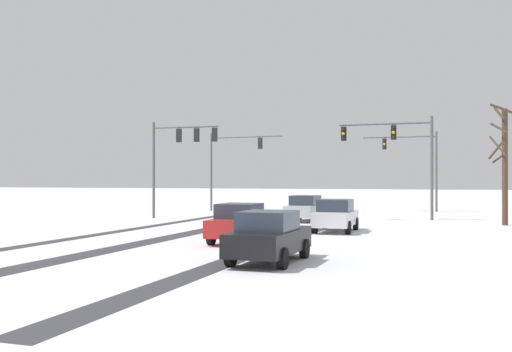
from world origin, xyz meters
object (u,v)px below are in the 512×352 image
object	(u,v)px
traffic_signal_near_right	(398,147)
car_red_third	(240,223)
traffic_signal_far_left	(231,157)
car_white_second	(336,215)
traffic_signal_far_right	(416,157)
car_black_fourth	(269,236)
bare_tree_sidewalk_far	(504,161)
traffic_signal_near_left	(179,148)
car_silver_lead	(306,208)

from	to	relation	value
traffic_signal_near_right	car_red_third	world-z (taller)	traffic_signal_near_right
traffic_signal_far_left	car_white_second	bearing A→B (deg)	-53.86
traffic_signal_far_right	car_black_fourth	size ratio (longest dim) A/B	1.58
car_white_second	car_red_third	distance (m)	6.81
traffic_signal_far_left	traffic_signal_far_right	bearing A→B (deg)	15.53
car_white_second	bare_tree_sidewalk_far	distance (m)	11.32
traffic_signal_far_left	car_white_second	size ratio (longest dim) A/B	1.58
traffic_signal_near_right	bare_tree_sidewalk_far	world-z (taller)	bare_tree_sidewalk_far
traffic_signal_far_right	traffic_signal_near_right	distance (m)	11.94
traffic_signal_near_left	car_silver_lead	xyz separation A→B (m)	(8.67, 0.12, -3.93)
car_silver_lead	traffic_signal_far_left	bearing A→B (deg)	132.08
car_silver_lead	car_white_second	xyz separation A→B (m)	(3.12, -6.56, 0.00)
traffic_signal_near_left	bare_tree_sidewalk_far	distance (m)	20.18
traffic_signal_far_right	car_silver_lead	bearing A→B (deg)	-113.08
traffic_signal_far_left	car_black_fourth	xyz separation A→B (m)	(11.90, -27.61, -3.63)
car_silver_lead	bare_tree_sidewalk_far	distance (m)	11.83
car_white_second	traffic_signal_far_right	bearing A→B (deg)	82.32
car_silver_lead	car_white_second	distance (m)	7.27
car_white_second	traffic_signal_near_left	bearing A→B (deg)	151.38
traffic_signal_far_left	car_silver_lead	bearing A→B (deg)	-47.92
car_silver_lead	bare_tree_sidewalk_far	world-z (taller)	bare_tree_sidewalk_far
car_black_fourth	car_white_second	bearing A→B (deg)	90.16
traffic_signal_near_right	car_black_fourth	xyz separation A→B (m)	(-2.34, -19.73, -3.82)
car_red_third	car_black_fourth	xyz separation A→B (m)	(2.84, -5.16, 0.00)
traffic_signal_far_right	car_silver_lead	xyz separation A→B (m)	(-5.86, -13.75, -3.61)
traffic_signal_far_right	traffic_signal_far_left	distance (m)	15.16
car_black_fourth	bare_tree_sidewalk_far	distance (m)	20.44
car_black_fourth	traffic_signal_far_right	bearing A→B (deg)	85.11
car_silver_lead	bare_tree_sidewalk_far	bearing A→B (deg)	2.63
traffic_signal_far_left	car_silver_lead	distance (m)	13.55
car_red_third	bare_tree_sidewalk_far	world-z (taller)	bare_tree_sidewalk_far
traffic_signal_far_right	traffic_signal_far_left	xyz separation A→B (m)	(-14.61, -4.06, 0.03)
traffic_signal_far_right	traffic_signal_near_left	distance (m)	20.09
car_red_third	bare_tree_sidewalk_far	xyz separation A→B (m)	(11.16, 13.29, 2.86)
traffic_signal_far_left	bare_tree_sidewalk_far	distance (m)	22.21
car_white_second	bare_tree_sidewalk_far	xyz separation A→B (m)	(8.35, 7.09, 2.86)
traffic_signal_far_right	car_silver_lead	world-z (taller)	traffic_signal_far_right
traffic_signal_far_left	car_black_fourth	distance (m)	30.28
traffic_signal_near_right	traffic_signal_far_left	world-z (taller)	same
bare_tree_sidewalk_far	traffic_signal_near_right	bearing A→B (deg)	167.87
car_silver_lead	car_white_second	size ratio (longest dim) A/B	1.01
traffic_signal_far_left	traffic_signal_near_right	bearing A→B (deg)	-28.95
traffic_signal_near_right	car_red_third	distance (m)	15.93
car_white_second	car_red_third	size ratio (longest dim) A/B	0.99
car_white_second	car_red_third	xyz separation A→B (m)	(-2.81, -6.20, 0.00)
traffic_signal_far_left	car_silver_lead	xyz separation A→B (m)	(8.75, -9.69, -3.63)
traffic_signal_far_right	bare_tree_sidewalk_far	distance (m)	14.38
traffic_signal_near_right	traffic_signal_far_left	distance (m)	16.27
car_red_third	bare_tree_sidewalk_far	bearing A→B (deg)	49.99
traffic_signal_far_right	traffic_signal_near_right	xyz separation A→B (m)	(-0.37, -11.94, 0.21)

